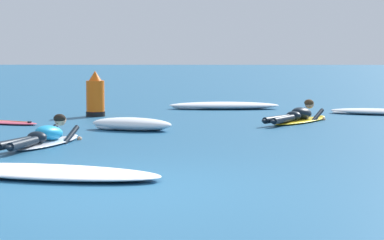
# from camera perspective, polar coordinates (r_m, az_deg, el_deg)

# --- Properties ---
(ground_plane) EXTENTS (120.00, 120.00, 0.00)m
(ground_plane) POSITION_cam_1_polar(r_m,az_deg,el_deg) (18.48, -2.07, 0.46)
(ground_plane) COLOR #235B84
(surfer_near) EXTENTS (1.08, 2.50, 0.53)m
(surfer_near) POSITION_cam_1_polar(r_m,az_deg,el_deg) (12.66, -11.42, -1.32)
(surfer_near) COLOR silver
(surfer_near) RESTS_ON ground
(surfer_far) EXTENTS (1.83, 2.40, 0.53)m
(surfer_far) POSITION_cam_1_polar(r_m,az_deg,el_deg) (16.48, 8.26, 0.27)
(surfer_far) COLOR yellow
(surfer_far) RESTS_ON ground
(drifting_surfboard) EXTENTS (1.87, 1.19, 0.16)m
(drifting_surfboard) POSITION_cam_1_polar(r_m,az_deg,el_deg) (16.56, -14.49, -0.17)
(drifting_surfboard) COLOR #E54C66
(drifting_surfboard) RESTS_ON ground
(whitewater_front) EXTENTS (3.02, 0.94, 0.20)m
(whitewater_front) POSITION_cam_1_polar(r_m,az_deg,el_deg) (20.08, 2.53, 1.12)
(whitewater_front) COLOR white
(whitewater_front) RESTS_ON ground
(whitewater_mid_left) EXTENTS (2.43, 1.40, 0.15)m
(whitewater_mid_left) POSITION_cam_1_polar(r_m,az_deg,el_deg) (18.94, 14.23, 0.63)
(whitewater_mid_left) COLOR white
(whitewater_mid_left) RESTS_ON ground
(whitewater_mid_right) EXTENTS (1.83, 1.16, 0.26)m
(whitewater_mid_right) POSITION_cam_1_polar(r_m,az_deg,el_deg) (14.80, -4.71, -0.34)
(whitewater_mid_right) COLOR white
(whitewater_mid_right) RESTS_ON ground
(whitewater_back) EXTENTS (3.27, 1.71, 0.12)m
(whitewater_back) POSITION_cam_1_polar(r_m,az_deg,el_deg) (9.59, -11.34, -4.00)
(whitewater_back) COLOR white
(whitewater_back) RESTS_ON ground
(channel_marker_buoy) EXTENTS (0.47, 0.47, 1.11)m
(channel_marker_buoy) POSITION_cam_1_polar(r_m,az_deg,el_deg) (17.98, -7.54, 1.72)
(channel_marker_buoy) COLOR #EA5B0F
(channel_marker_buoy) RESTS_ON ground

